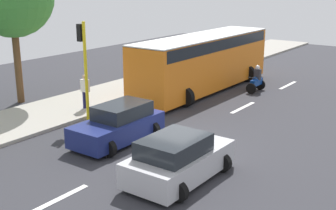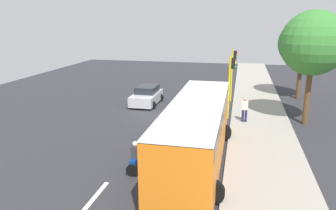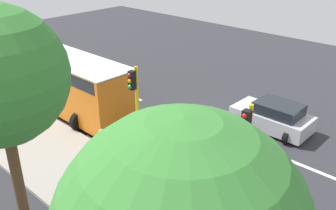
% 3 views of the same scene
% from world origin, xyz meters
% --- Properties ---
extents(ground_plane, '(40.00, 60.00, 0.10)m').
position_xyz_m(ground_plane, '(0.00, 0.00, -0.05)').
color(ground_plane, '#2D2D33').
extents(sidewalk, '(4.00, 60.00, 0.15)m').
position_xyz_m(sidewalk, '(7.00, 0.00, 0.07)').
color(sidewalk, '#9E998E').
rests_on(sidewalk, ground).
extents(lane_stripe_far_north, '(0.20, 2.40, 0.01)m').
position_xyz_m(lane_stripe_far_north, '(0.00, -12.00, 0.01)').
color(lane_stripe_far_north, white).
rests_on(lane_stripe_far_north, ground).
extents(lane_stripe_north, '(0.20, 2.40, 0.01)m').
position_xyz_m(lane_stripe_north, '(0.00, -6.00, 0.01)').
color(lane_stripe_north, white).
rests_on(lane_stripe_north, ground).
extents(lane_stripe_mid, '(0.20, 2.40, 0.01)m').
position_xyz_m(lane_stripe_mid, '(0.00, 0.00, 0.01)').
color(lane_stripe_mid, white).
rests_on(lane_stripe_mid, ground).
extents(lane_stripe_south, '(0.20, 2.40, 0.01)m').
position_xyz_m(lane_stripe_south, '(0.00, 6.00, 0.01)').
color(lane_stripe_south, white).
rests_on(lane_stripe_south, ground).
extents(car_silver, '(2.33, 3.95, 1.52)m').
position_xyz_m(car_silver, '(-2.10, 2.72, 0.71)').
color(car_silver, '#B7B7BC').
rests_on(car_silver, ground).
extents(car_dark_blue, '(2.14, 3.95, 1.52)m').
position_xyz_m(car_dark_blue, '(1.80, 1.26, 0.71)').
color(car_dark_blue, navy).
rests_on(car_dark_blue, ground).
extents(city_bus, '(3.20, 11.00, 3.16)m').
position_xyz_m(city_bus, '(3.58, -7.97, 1.85)').
color(city_bus, orange).
rests_on(city_bus, ground).
extents(motorcycle, '(0.60, 1.30, 1.53)m').
position_xyz_m(motorcycle, '(0.91, -9.42, 0.64)').
color(motorcycle, black).
rests_on(motorcycle, ground).
extents(pedestrian_near_signal, '(0.40, 0.24, 1.69)m').
position_xyz_m(pedestrian_near_signal, '(5.91, -0.91, 1.06)').
color(pedestrian_near_signal, '#1E1E4C').
rests_on(pedestrian_near_signal, sidewalk).
extents(traffic_light_corner, '(0.49, 0.24, 4.50)m').
position_xyz_m(traffic_light_corner, '(4.85, 0.08, 2.93)').
color(traffic_light_corner, yellow).
rests_on(traffic_light_corner, ground).
extents(traffic_light_midblock, '(0.49, 0.24, 4.50)m').
position_xyz_m(traffic_light_midblock, '(4.85, 5.24, 2.93)').
color(traffic_light_midblock, yellow).
rests_on(traffic_light_midblock, ground).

